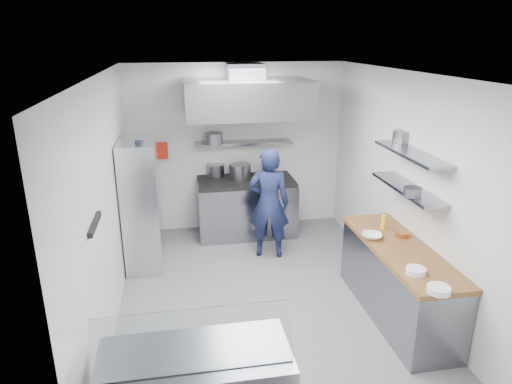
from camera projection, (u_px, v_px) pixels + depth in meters
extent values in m
plane|color=slate|center=(264.00, 299.00, 5.83)|extent=(5.00, 5.00, 0.00)
plane|color=silver|center=(266.00, 74.00, 4.92)|extent=(5.00, 5.00, 0.00)
cube|color=white|center=(236.00, 148.00, 7.71)|extent=(3.60, 2.80, 0.02)
cube|color=white|center=(337.00, 318.00, 3.05)|extent=(3.60, 2.80, 0.02)
cube|color=white|center=(107.00, 205.00, 5.08)|extent=(2.80, 5.00, 0.02)
cube|color=white|center=(407.00, 188.00, 5.67)|extent=(2.80, 5.00, 0.02)
cube|color=gray|center=(246.00, 208.00, 7.66)|extent=(1.60, 0.80, 0.90)
cube|color=black|center=(246.00, 181.00, 7.50)|extent=(1.57, 0.78, 0.06)
cylinder|color=slate|center=(216.00, 170.00, 7.67)|extent=(0.29, 0.29, 0.20)
cylinder|color=slate|center=(240.00, 171.00, 7.52)|extent=(0.35, 0.35, 0.24)
cylinder|color=slate|center=(269.00, 168.00, 7.85)|extent=(0.24, 0.24, 0.16)
cube|color=gray|center=(244.00, 143.00, 7.53)|extent=(1.60, 0.30, 0.04)
cylinder|color=slate|center=(214.00, 139.00, 7.33)|extent=(0.29, 0.29, 0.18)
cube|color=gray|center=(247.00, 98.00, 6.90)|extent=(1.90, 1.15, 0.55)
cube|color=slate|center=(245.00, 71.00, 6.98)|extent=(0.55, 0.55, 0.24)
cube|color=red|center=(161.00, 151.00, 7.44)|extent=(0.22, 0.10, 0.26)
imported|color=#161D42|center=(269.00, 203.00, 6.75)|extent=(0.70, 0.55, 1.68)
cube|color=silver|center=(142.00, 204.00, 6.47)|extent=(0.50, 0.90, 1.85)
cube|color=white|center=(141.00, 219.00, 6.28)|extent=(0.15, 0.19, 0.17)
cube|color=yellow|center=(140.00, 178.00, 6.43)|extent=(0.13, 0.16, 0.15)
cylinder|color=black|center=(139.00, 148.00, 6.00)|extent=(0.10, 0.10, 0.18)
cube|color=black|center=(95.00, 224.00, 4.20)|extent=(0.04, 0.55, 0.05)
cube|color=gray|center=(397.00, 284.00, 5.38)|extent=(0.62, 2.00, 0.84)
cube|color=brown|center=(401.00, 249.00, 5.23)|extent=(0.65, 2.04, 0.06)
cylinder|color=white|center=(439.00, 290.00, 4.28)|extent=(0.22, 0.22, 0.06)
cylinder|color=white|center=(416.00, 271.00, 4.63)|extent=(0.20, 0.20, 0.06)
cylinder|color=#B36C32|center=(402.00, 234.00, 5.48)|extent=(0.16, 0.16, 0.06)
cylinder|color=yellow|center=(383.00, 222.00, 5.69)|extent=(0.06, 0.06, 0.18)
imported|color=white|center=(372.00, 236.00, 5.44)|extent=(0.31, 0.31, 0.06)
cube|color=gray|center=(407.00, 188.00, 5.34)|extent=(0.30, 1.30, 0.04)
cube|color=gray|center=(411.00, 153.00, 5.20)|extent=(0.30, 1.30, 0.04)
cylinder|color=slate|center=(413.00, 192.00, 5.00)|extent=(0.20, 0.20, 0.10)
cylinder|color=slate|center=(403.00, 136.00, 5.65)|extent=(0.24, 0.24, 0.14)
cube|color=silver|center=(194.00, 340.00, 3.35)|extent=(1.47, 0.19, 0.42)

